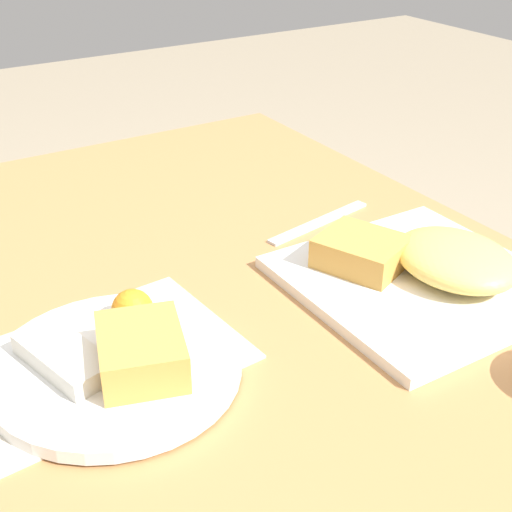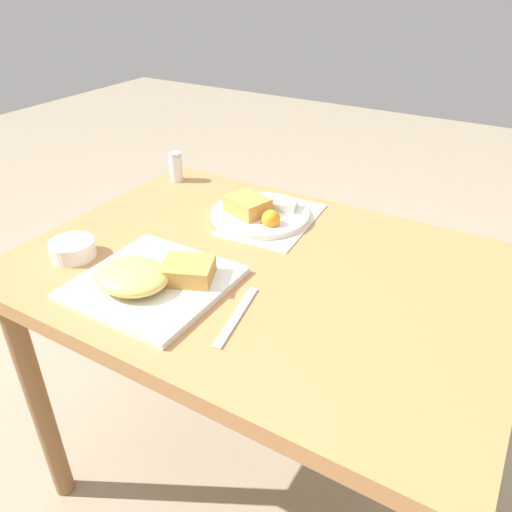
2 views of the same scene
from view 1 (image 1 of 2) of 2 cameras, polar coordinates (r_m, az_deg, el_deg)
The scene contains 5 objects.
dining_table at distance 0.91m, azimuth -2.39°, elevation -6.32°, with size 1.02×0.73×0.71m.
menu_card at distance 0.73m, azimuth -12.45°, elevation -8.08°, with size 0.21×0.29×0.00m.
plate_square_near at distance 0.85m, azimuth 13.32°, elevation -0.99°, with size 0.28×0.28×0.06m.
plate_oval_far at distance 0.70m, azimuth -10.94°, elevation -8.07°, with size 0.24×0.24×0.05m.
butter_knife at distance 0.98m, azimuth 5.08°, elevation 2.71°, with size 0.05×0.18×0.00m.
Camera 1 is at (-0.65, 0.36, 1.15)m, focal length 50.00 mm.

